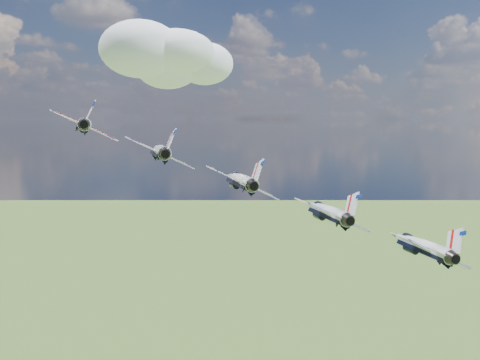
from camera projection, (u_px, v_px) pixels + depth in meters
name	position (u px, v px, depth m)	size (l,w,h in m)	color
cloud_far	(174.00, 59.00, 269.00)	(66.98, 52.63, 26.31)	white
jet_0	(85.00, 124.00, 77.60)	(9.62, 14.25, 4.26)	silver
jet_1	(160.00, 151.00, 74.83)	(9.62, 14.25, 4.26)	white
jet_2	(240.00, 180.00, 72.05)	(9.62, 14.25, 4.26)	white
jet_3	(327.00, 211.00, 69.28)	(9.62, 14.25, 4.26)	white
jet_4	(420.00, 245.00, 66.50)	(9.62, 14.25, 4.26)	white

